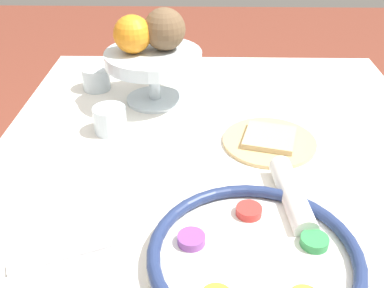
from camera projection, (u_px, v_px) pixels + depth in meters
seder_plate at (255, 256)px, 0.64m from camera, size 0.31×0.31×0.03m
fruit_stand at (153, 63)px, 1.05m from camera, size 0.23×0.23×0.13m
orange_fruit at (132, 34)px, 1.01m from camera, size 0.09×0.09×0.09m
coconut at (165, 29)px, 1.02m from camera, size 0.10×0.10×0.10m
bread_plate at (269, 140)px, 0.93m from camera, size 0.19×0.19×0.02m
napkin_roll at (292, 195)px, 0.76m from camera, size 0.18×0.06×0.04m
cup_near at (110, 120)px, 0.96m from camera, size 0.07×0.07×0.06m
cup_mid at (96, 79)px, 1.14m from camera, size 0.07×0.07×0.06m
fork_left at (64, 269)px, 0.64m from camera, size 0.09×0.17×0.01m
fork_right at (69, 254)px, 0.66m from camera, size 0.09×0.17×0.01m
spoon at (316, 208)px, 0.75m from camera, size 0.16×0.06×0.01m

